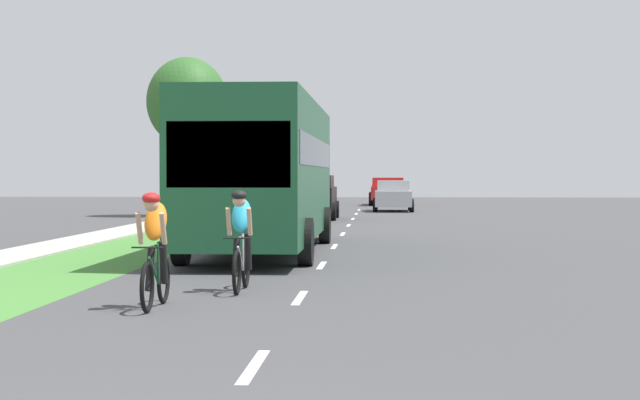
# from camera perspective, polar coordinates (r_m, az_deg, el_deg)

# --- Properties ---
(ground_plane) EXTENTS (120.00, 120.00, 0.00)m
(ground_plane) POSITION_cam_1_polar(r_m,az_deg,el_deg) (25.63, 0.65, -2.69)
(ground_plane) COLOR #424244
(grass_verge) EXTENTS (2.70, 70.00, 0.01)m
(grass_verge) POSITION_cam_1_polar(r_m,az_deg,el_deg) (26.30, -9.89, -2.60)
(grass_verge) COLOR #478438
(grass_verge) RESTS_ON ground_plane
(sidewalk_concrete) EXTENTS (1.55, 70.00, 0.10)m
(sidewalk_concrete) POSITION_cam_1_polar(r_m,az_deg,el_deg) (26.87, -14.31, -2.54)
(sidewalk_concrete) COLOR #B2ADA3
(sidewalk_concrete) RESTS_ON ground_plane
(lane_markings_center) EXTENTS (0.12, 52.20, 0.01)m
(lane_markings_center) POSITION_cam_1_polar(r_m,az_deg,el_deg) (29.62, 1.02, -2.14)
(lane_markings_center) COLOR white
(lane_markings_center) RESTS_ON ground_plane
(cyclist_lead) EXTENTS (0.42, 1.72, 1.58)m
(cyclist_lead) POSITION_cam_1_polar(r_m,az_deg,el_deg) (14.56, -8.84, -2.59)
(cyclist_lead) COLOR black
(cyclist_lead) RESTS_ON ground_plane
(cyclist_trailing) EXTENTS (0.42, 1.72, 1.58)m
(cyclist_trailing) POSITION_cam_1_polar(r_m,az_deg,el_deg) (16.50, -4.25, -2.12)
(cyclist_trailing) COLOR black
(cyclist_trailing) RESTS_ON ground_plane
(bus_dark_green) EXTENTS (2.78, 11.60, 3.48)m
(bus_dark_green) POSITION_cam_1_polar(r_m,az_deg,el_deg) (24.91, -3.02, 1.75)
(bus_dark_green) COLOR #194C2D
(bus_dark_green) RESTS_ON ground_plane
(suv_black) EXTENTS (2.15, 4.70, 1.79)m
(suv_black) POSITION_cam_1_polar(r_m,az_deg,el_deg) (43.30, -0.48, 0.22)
(suv_black) COLOR black
(suv_black) RESTS_ON ground_plane
(sedan_silver) EXTENTS (1.98, 4.30, 1.52)m
(sedan_silver) POSITION_cam_1_polar(r_m,az_deg,el_deg) (52.80, 3.94, 0.23)
(sedan_silver) COLOR #A5A8AD
(sedan_silver) RESTS_ON ground_plane
(pickup_red) EXTENTS (2.22, 5.10, 1.64)m
(pickup_red) POSITION_cam_1_polar(r_m,az_deg,el_deg) (63.41, 3.65, 0.47)
(pickup_red) COLOR red
(pickup_red) RESTS_ON ground_plane
(street_tree_far) EXTENTS (3.49, 3.49, 6.90)m
(street_tree_far) POSITION_cam_1_polar(r_m,az_deg,el_deg) (46.49, -7.15, 5.24)
(street_tree_far) COLOR brown
(street_tree_far) RESTS_ON ground_plane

